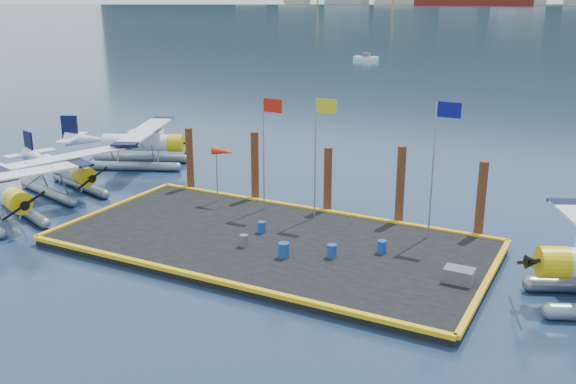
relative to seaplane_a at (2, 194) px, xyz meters
name	(u,v)px	position (x,y,z in m)	size (l,w,h in m)	color
ground	(270,247)	(14.30, 3.21, -1.46)	(4000.00, 4000.00, 0.00)	navy
dock	(270,243)	(14.30, 3.21, -1.26)	(20.00, 10.00, 0.40)	black
dock_bumpers	(270,238)	(14.30, 3.21, -0.97)	(20.25, 10.25, 0.18)	#EFB60E
seaplane_a	(2,194)	(0.00, 0.00, 0.00)	(8.75, 9.28, 3.35)	gray
seaplane_b	(65,172)	(-0.73, 5.02, -0.07)	(8.35, 8.98, 3.20)	gray
seaplane_c	(141,145)	(-1.07, 12.26, 0.07)	(9.17, 9.65, 3.52)	gray
drum_0	(262,227)	(13.47, 3.85, -0.78)	(0.39, 0.39, 0.55)	navy
drum_1	(284,250)	(15.88, 1.61, -0.72)	(0.48, 0.48, 0.68)	navy
drum_2	(332,251)	(17.75, 2.58, -0.76)	(0.43, 0.43, 0.60)	navy
drum_3	(244,241)	(13.66, 1.90, -0.78)	(0.39, 0.39, 0.56)	#535257
drum_4	(382,247)	(19.51, 4.10, -0.77)	(0.41, 0.41, 0.58)	navy
crate	(459,275)	(23.30, 2.65, -0.77)	(1.17, 0.78, 0.59)	#535257
flagpole_red	(267,137)	(12.00, 7.01, 2.94)	(1.14, 0.08, 6.00)	#93939B
flagpole_yellow	(319,140)	(15.00, 7.01, 3.05)	(1.14, 0.08, 6.20)	#93939B
flagpole_blue	(438,150)	(20.99, 7.01, 3.23)	(1.14, 0.08, 6.50)	#93939B
windsock	(223,153)	(9.27, 7.01, 1.77)	(1.40, 0.44, 3.12)	#93939B
piling_0	(190,161)	(5.80, 8.61, 0.54)	(0.44, 0.44, 4.00)	#4D2916
piling_1	(255,169)	(10.30, 8.61, 0.64)	(0.44, 0.44, 4.20)	#4D2916
piling_2	(328,182)	(14.80, 8.61, 0.44)	(0.44, 0.44, 3.80)	#4D2916
piling_3	(400,188)	(18.80, 8.61, 0.69)	(0.44, 0.44, 4.30)	#4D2916
piling_4	(481,202)	(22.80, 8.61, 0.54)	(0.44, 0.44, 4.00)	#4D2916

